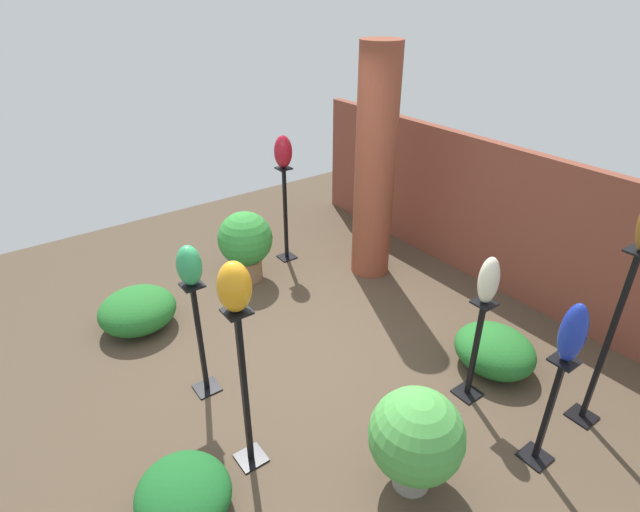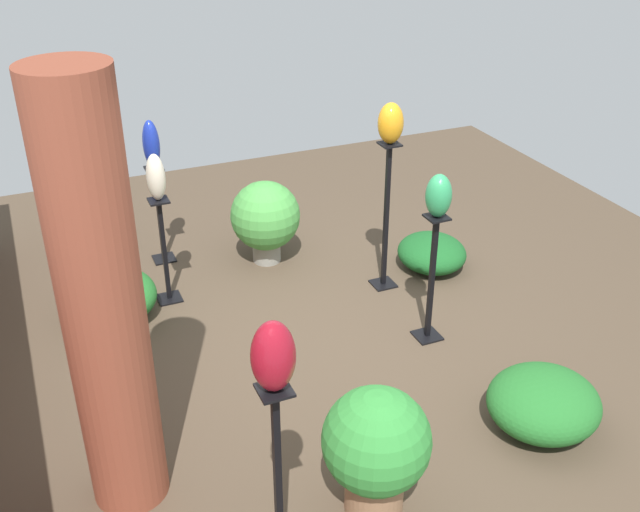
% 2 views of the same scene
% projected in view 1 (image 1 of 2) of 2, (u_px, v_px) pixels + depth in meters
% --- Properties ---
extents(ground_plane, '(8.00, 8.00, 0.00)m').
position_uv_depth(ground_plane, '(301.00, 365.00, 4.55)').
color(ground_plane, '#4C3D2D').
extents(brick_wall_back, '(5.60, 0.12, 1.60)m').
position_uv_depth(brick_wall_back, '(492.00, 216.00, 5.49)').
color(brick_wall_back, brown).
rests_on(brick_wall_back, ground).
extents(brick_pillar, '(0.44, 0.44, 2.58)m').
position_uv_depth(brick_pillar, '(375.00, 167.00, 5.42)').
color(brick_pillar, brown).
rests_on(brick_pillar, ground).
extents(pedestal_ruby, '(0.20, 0.20, 1.18)m').
position_uv_depth(pedestal_ruby, '(286.00, 218.00, 6.05)').
color(pedestal_ruby, black).
rests_on(pedestal_ruby, ground).
extents(pedestal_cobalt, '(0.20, 0.20, 0.93)m').
position_uv_depth(pedestal_cobalt, '(547.00, 416.00, 3.46)').
color(pedestal_cobalt, black).
rests_on(pedestal_cobalt, ground).
extents(pedestal_amber, '(0.20, 0.20, 1.32)m').
position_uv_depth(pedestal_amber, '(245.00, 397.00, 3.36)').
color(pedestal_amber, black).
rests_on(pedestal_amber, ground).
extents(pedestal_jade, '(0.20, 0.20, 1.06)m').
position_uv_depth(pedestal_jade, '(201.00, 344.00, 4.05)').
color(pedestal_jade, black).
rests_on(pedestal_jade, ground).
extents(pedestal_ivory, '(0.20, 0.20, 0.93)m').
position_uv_depth(pedestal_ivory, '(474.00, 355.00, 4.03)').
color(pedestal_ivory, black).
rests_on(pedestal_ivory, ground).
extents(pedestal_bronze, '(0.20, 0.20, 1.52)m').
position_uv_depth(pedestal_bronze, '(606.00, 348.00, 3.66)').
color(pedestal_bronze, black).
rests_on(pedestal_bronze, ground).
extents(art_vase_ruby, '(0.20, 0.21, 0.38)m').
position_uv_depth(art_vase_ruby, '(283.00, 152.00, 5.64)').
color(art_vase_ruby, maroon).
rests_on(art_vase_ruby, pedestal_ruby).
extents(art_vase_cobalt, '(0.16, 0.15, 0.44)m').
position_uv_depth(art_vase_cobalt, '(573.00, 333.00, 3.11)').
color(art_vase_cobalt, '#192D9E').
rests_on(art_vase_cobalt, pedestal_cobalt).
extents(art_vase_amber, '(0.21, 0.21, 0.34)m').
position_uv_depth(art_vase_amber, '(234.00, 287.00, 2.93)').
color(art_vase_amber, orange).
rests_on(art_vase_amber, pedestal_amber).
extents(art_vase_jade, '(0.20, 0.19, 0.33)m').
position_uv_depth(art_vase_jade, '(189.00, 265.00, 3.69)').
color(art_vase_jade, '#2D9356').
rests_on(art_vase_jade, pedestal_jade).
extents(art_vase_ivory, '(0.15, 0.15, 0.39)m').
position_uv_depth(art_vase_ivory, '(489.00, 280.00, 3.68)').
color(art_vase_ivory, beige).
rests_on(art_vase_ivory, pedestal_ivory).
extents(potted_plant_mid_left, '(0.64, 0.64, 0.78)m').
position_uv_depth(potted_plant_mid_left, '(416.00, 438.00, 3.27)').
color(potted_plant_mid_left, gray).
rests_on(potted_plant_mid_left, ground).
extents(potted_plant_front_left, '(0.62, 0.62, 0.83)m').
position_uv_depth(potted_plant_front_left, '(245.00, 242.00, 5.65)').
color(potted_plant_front_left, '#936B4C').
rests_on(potted_plant_front_left, ground).
extents(foliage_bed_east, '(0.73, 0.66, 0.38)m').
position_uv_depth(foliage_bed_east, '(495.00, 350.00, 4.43)').
color(foliage_bed_east, '#236B28').
rests_on(foliage_bed_east, ground).
extents(foliage_bed_west, '(0.66, 0.62, 0.31)m').
position_uv_depth(foliage_bed_west, '(183.00, 494.00, 3.23)').
color(foliage_bed_west, '#195923').
rests_on(foliage_bed_west, ground).
extents(foliage_bed_center, '(0.73, 0.75, 0.40)m').
position_uv_depth(foliage_bed_center, '(138.00, 310.00, 4.95)').
color(foliage_bed_center, '#236B28').
rests_on(foliage_bed_center, ground).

